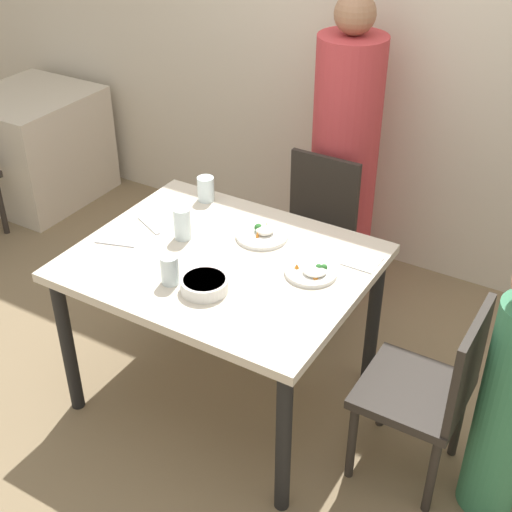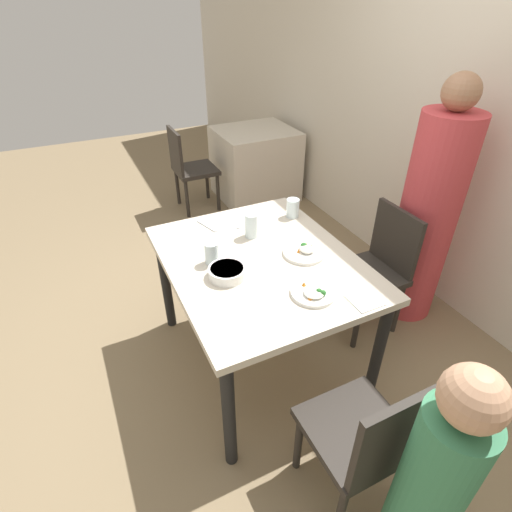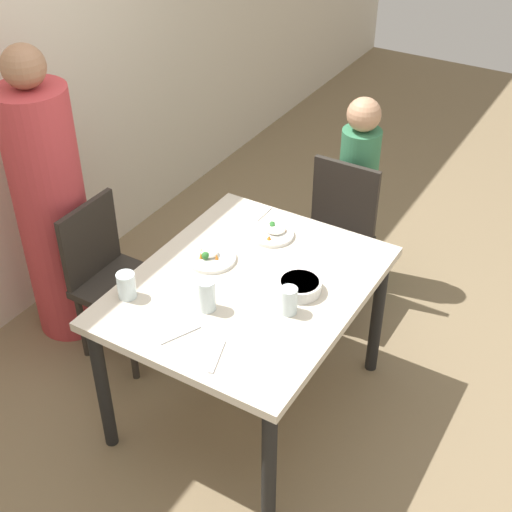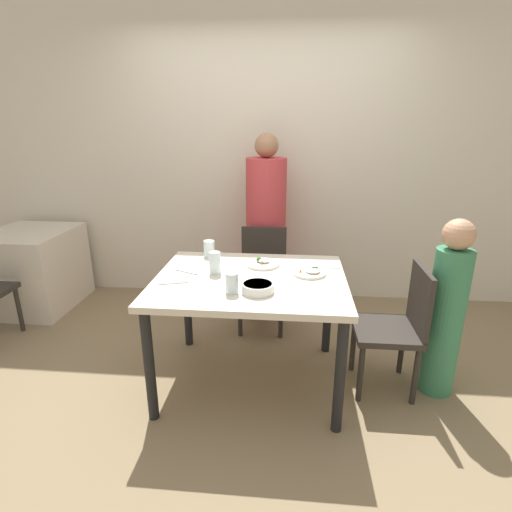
# 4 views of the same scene
# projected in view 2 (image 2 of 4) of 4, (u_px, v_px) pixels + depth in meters

# --- Properties ---
(ground_plane) EXTENTS (10.00, 10.00, 0.00)m
(ground_plane) POSITION_uv_depth(u_px,v_px,m) (260.00, 356.00, 2.53)
(ground_plane) COLOR #847051
(wall_back) EXTENTS (10.00, 0.06, 2.70)m
(wall_back) POSITION_uv_depth(u_px,v_px,m) (493.00, 110.00, 2.31)
(wall_back) COLOR beige
(wall_back) RESTS_ON ground_plane
(dining_table) EXTENTS (1.19, 0.96, 0.75)m
(dining_table) POSITION_uv_depth(u_px,v_px,m) (261.00, 272.00, 2.16)
(dining_table) COLOR beige
(dining_table) RESTS_ON ground_plane
(chair_adult_spot) EXTENTS (0.40, 0.40, 0.84)m
(chair_adult_spot) POSITION_uv_depth(u_px,v_px,m) (376.00, 267.00, 2.55)
(chair_adult_spot) COLOR #2D2823
(chair_adult_spot) RESTS_ON ground_plane
(chair_child_spot) EXTENTS (0.40, 0.40, 0.84)m
(chair_child_spot) POSITION_uv_depth(u_px,v_px,m) (368.00, 437.00, 1.59)
(chair_child_spot) COLOR #2D2823
(chair_child_spot) RESTS_ON ground_plane
(person_adult) EXTENTS (0.35, 0.35, 1.59)m
(person_adult) POSITION_uv_depth(u_px,v_px,m) (427.00, 218.00, 2.53)
(person_adult) COLOR #C63D42
(person_adult) RESTS_ON ground_plane
(person_child) EXTENTS (0.22, 0.22, 1.15)m
(person_child) POSITION_uv_depth(u_px,v_px,m) (427.00, 494.00, 1.32)
(person_child) COLOR #387F56
(person_child) RESTS_ON ground_plane
(bowl_curry) EXTENTS (0.19, 0.19, 0.05)m
(bowl_curry) POSITION_uv_depth(u_px,v_px,m) (227.00, 272.00, 1.97)
(bowl_curry) COLOR white
(bowl_curry) RESTS_ON dining_table
(plate_rice_adult) EXTENTS (0.21, 0.21, 0.05)m
(plate_rice_adult) POSITION_uv_depth(u_px,v_px,m) (314.00, 293.00, 1.86)
(plate_rice_adult) COLOR white
(plate_rice_adult) RESTS_ON dining_table
(plate_rice_child) EXTENTS (0.23, 0.23, 0.05)m
(plate_rice_child) POSITION_uv_depth(u_px,v_px,m) (305.00, 252.00, 2.14)
(plate_rice_child) COLOR white
(plate_rice_child) RESTS_ON dining_table
(glass_water_tall) EXTENTS (0.08, 0.08, 0.12)m
(glass_water_tall) POSITION_uv_depth(u_px,v_px,m) (293.00, 208.00, 2.47)
(glass_water_tall) COLOR silver
(glass_water_tall) RESTS_ON dining_table
(glass_water_short) EXTENTS (0.07, 0.07, 0.12)m
(glass_water_short) POSITION_uv_depth(u_px,v_px,m) (212.00, 253.00, 2.05)
(glass_water_short) COLOR silver
(glass_water_short) RESTS_ON dining_table
(glass_water_center) EXTENTS (0.07, 0.07, 0.14)m
(glass_water_center) POSITION_uv_depth(u_px,v_px,m) (251.00, 225.00, 2.26)
(glass_water_center) COLOR silver
(glass_water_center) RESTS_ON dining_table
(napkin_folded) EXTENTS (0.14, 0.14, 0.01)m
(napkin_folded) POSITION_uv_depth(u_px,v_px,m) (365.00, 300.00, 1.83)
(napkin_folded) COLOR white
(napkin_folded) RESTS_ON dining_table
(fork_steel) EXTENTS (0.18, 0.07, 0.01)m
(fork_steel) POSITION_uv_depth(u_px,v_px,m) (207.00, 226.00, 2.40)
(fork_steel) COLOR silver
(fork_steel) RESTS_ON dining_table
(spoon_steel) EXTENTS (0.17, 0.09, 0.01)m
(spoon_steel) POSITION_uv_depth(u_px,v_px,m) (239.00, 221.00, 2.44)
(spoon_steel) COLOR silver
(spoon_steel) RESTS_ON dining_table
(background_table) EXTENTS (0.71, 0.79, 0.73)m
(background_table) POSITION_uv_depth(u_px,v_px,m) (255.00, 164.00, 4.29)
(background_table) COLOR beige
(background_table) RESTS_ON ground_plane
(chair_background) EXTENTS (0.40, 0.40, 0.84)m
(chair_background) POSITION_uv_depth(u_px,v_px,m) (189.00, 167.00, 3.98)
(chair_background) COLOR #2D2823
(chair_background) RESTS_ON ground_plane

